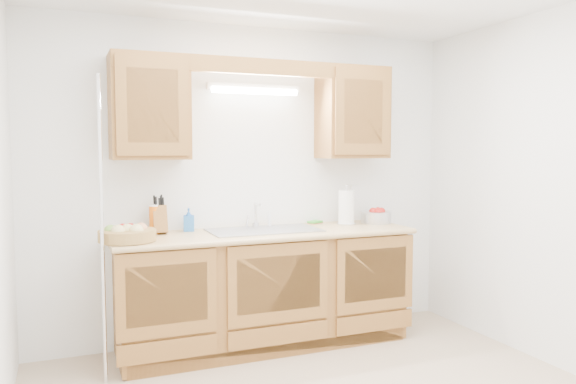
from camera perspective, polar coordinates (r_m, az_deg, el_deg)
name	(u,v)px	position (r m, az deg, el deg)	size (l,w,h in m)	color
room	(336,198)	(3.18, 4.87, -0.62)	(3.52, 3.50, 2.50)	tan
base_cabinets	(264,290)	(4.41, -2.41, -9.89)	(2.20, 0.60, 0.86)	brown
countertop	(265,234)	(4.30, -2.36, -4.25)	(2.30, 0.63, 0.04)	tan
upper_cabinet_left	(149,107)	(4.21, -13.92, 8.33)	(0.55, 0.33, 0.75)	brown
upper_cabinet_right	(352,113)	(4.74, 6.55, 7.98)	(0.55, 0.33, 0.75)	brown
valance	(264,67)	(4.30, -2.44, 12.59)	(2.20, 0.05, 0.12)	brown
fluorescent_fixture	(255,89)	(4.50, -3.42, 10.39)	(0.76, 0.08, 0.08)	white
sink	(264,240)	(4.33, -2.45, -4.89)	(0.84, 0.46, 0.36)	#9E9EA3
wire_shelf_pole	(102,231)	(3.80, -18.36, -3.80)	(0.03, 0.03, 2.00)	silver
outlet_plate	(355,192)	(4.94, 6.83, 0.00)	(0.08, 0.01, 0.12)	white
fruit_basket	(127,234)	(3.96, -16.02, -4.10)	(0.40, 0.40, 0.12)	#A77F43
knife_block	(159,219)	(4.27, -12.94, -2.71)	(0.10, 0.17, 0.30)	brown
orange_canister	(154,219)	(4.26, -13.44, -2.71)	(0.09, 0.09, 0.22)	orange
soap_bottle	(189,220)	(4.35, -10.05, -2.78)	(0.08, 0.08, 0.18)	blue
sponge	(315,222)	(4.74, 2.76, -3.09)	(0.14, 0.12, 0.02)	#CC333F
paper_towel	(346,208)	(4.68, 5.95, -1.60)	(0.16, 0.16, 0.33)	silver
apple_bowl	(376,216)	(4.81, 8.96, -2.45)	(0.28, 0.28, 0.13)	silver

